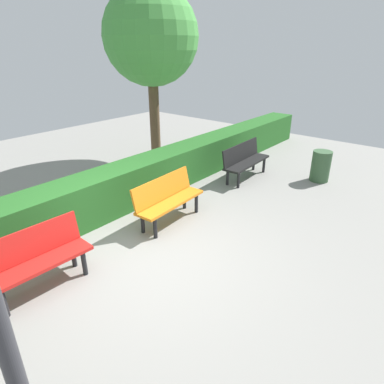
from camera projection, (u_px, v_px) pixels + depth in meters
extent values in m
plane|color=gray|center=(145.00, 258.00, 5.19)|extent=(18.21, 18.21, 0.00)
cube|color=black|center=(247.00, 163.00, 8.15)|extent=(1.64, 0.48, 0.05)
cube|color=black|center=(241.00, 152.00, 8.16)|extent=(1.63, 0.16, 0.42)
cylinder|color=black|center=(264.00, 165.00, 8.64)|extent=(0.07, 0.07, 0.39)
cylinder|color=black|center=(254.00, 163.00, 8.81)|extent=(0.07, 0.07, 0.39)
cylinder|color=black|center=(238.00, 180.00, 7.68)|extent=(0.07, 0.07, 0.39)
cylinder|color=black|center=(227.00, 177.00, 7.85)|extent=(0.07, 0.07, 0.39)
cube|color=orange|center=(171.00, 202.00, 6.10)|extent=(1.53, 0.49, 0.05)
cube|color=orange|center=(163.00, 188.00, 6.10)|extent=(1.51, 0.21, 0.42)
cylinder|color=black|center=(196.00, 203.00, 6.55)|extent=(0.07, 0.07, 0.39)
cylinder|color=black|center=(184.00, 199.00, 6.71)|extent=(0.07, 0.07, 0.39)
cylinder|color=black|center=(155.00, 228.00, 5.66)|extent=(0.07, 0.07, 0.39)
cylinder|color=black|center=(143.00, 223.00, 5.82)|extent=(0.07, 0.07, 0.39)
cube|color=red|center=(39.00, 263.00, 4.37)|extent=(1.41, 0.48, 0.05)
cube|color=red|center=(29.00, 243.00, 4.39)|extent=(1.40, 0.16, 0.42)
cylinder|color=black|center=(84.00, 263.00, 4.75)|extent=(0.07, 0.07, 0.39)
cylinder|color=black|center=(73.00, 255.00, 4.93)|extent=(0.07, 0.07, 0.39)
cylinder|color=black|center=(4.00, 304.00, 4.00)|extent=(0.07, 0.07, 0.39)
cube|color=#266023|center=(131.00, 183.00, 6.88)|extent=(14.21, 0.74, 0.86)
cylinder|color=brown|center=(155.00, 115.00, 9.28)|extent=(0.28, 0.28, 2.54)
sphere|color=#479942|center=(151.00, 36.00, 8.46)|extent=(2.50, 2.50, 2.50)
cylinder|color=#2D2D33|center=(2.00, 335.00, 1.94)|extent=(0.12, 0.12, 3.00)
cylinder|color=#385938|center=(321.00, 166.00, 8.02)|extent=(0.45, 0.45, 0.75)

